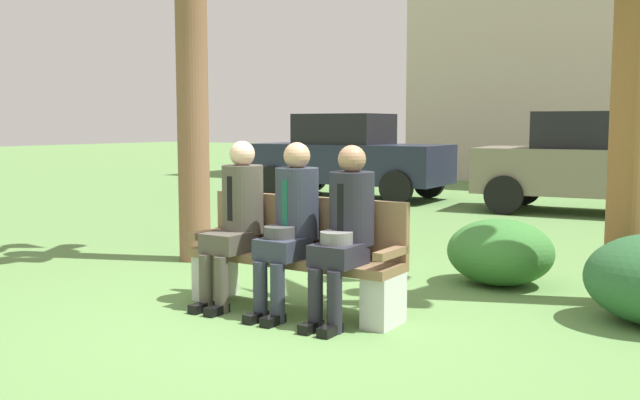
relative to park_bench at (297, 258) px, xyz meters
The scene contains 8 objects.
ground_plane 0.54m from the park_bench, 59.27° to the right, with size 80.00×80.00×0.00m, color #5B8546.
park_bench is the anchor object (origin of this frame).
seated_man_left 0.62m from the park_bench, 166.81° to the right, with size 0.34×0.72×1.34m.
seated_man_middle 0.35m from the park_bench, 78.62° to the right, with size 0.34×0.72×1.34m.
seated_man_right 0.62m from the park_bench, 13.81° to the right, with size 0.34×0.72×1.32m.
shrub_mid_lawn 2.05m from the park_bench, 57.72° to the left, with size 0.98×0.90×0.61m, color #377331.
parked_car_near 8.81m from the park_bench, 117.24° to the left, with size 3.94×1.78×1.68m.
parked_car_far 7.78m from the park_bench, 84.68° to the left, with size 4.03×2.00×1.68m.
Camera 1 is at (2.99, -4.37, 1.48)m, focal length 40.30 mm.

